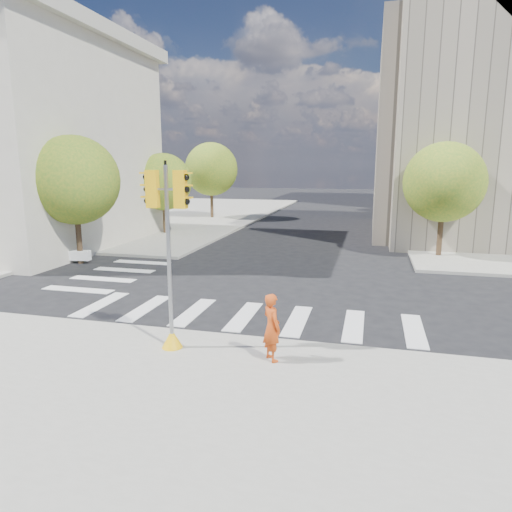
% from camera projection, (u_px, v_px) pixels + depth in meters
% --- Properties ---
extents(ground, '(160.00, 160.00, 0.00)m').
position_uv_depth(ground, '(261.00, 300.00, 17.09)').
color(ground, black).
rests_on(ground, ground).
extents(sidewalk_near, '(30.00, 14.00, 0.15)m').
position_uv_depth(sidewalk_near, '(83.00, 508.00, 6.63)').
color(sidewalk_near, gray).
rests_on(sidewalk_near, ground).
extents(sidewalk_far_left, '(28.00, 40.00, 0.15)m').
position_uv_depth(sidewalk_far_left, '(131.00, 213.00, 46.61)').
color(sidewalk_far_left, gray).
rests_on(sidewalk_far_left, ground).
extents(tree_lw_near, '(4.40, 4.40, 6.41)m').
position_uv_depth(tree_lw_near, '(75.00, 180.00, 22.60)').
color(tree_lw_near, '#382616').
rests_on(tree_lw_near, ground).
extents(tree_lw_mid, '(4.00, 4.00, 5.77)m').
position_uv_depth(tree_lw_mid, '(163.00, 182.00, 32.18)').
color(tree_lw_mid, '#382616').
rests_on(tree_lw_mid, ground).
extents(tree_lw_far, '(4.80, 4.80, 6.95)m').
position_uv_depth(tree_lw_far, '(211.00, 169.00, 41.53)').
color(tree_lw_far, '#382616').
rests_on(tree_lw_far, ground).
extents(tree_re_near, '(4.20, 4.20, 6.16)m').
position_uv_depth(tree_re_near, '(444.00, 182.00, 23.98)').
color(tree_re_near, '#382616').
rests_on(tree_re_near, ground).
extents(tree_re_mid, '(4.60, 4.60, 6.66)m').
position_uv_depth(tree_re_mid, '(422.00, 173.00, 35.33)').
color(tree_re_mid, '#382616').
rests_on(tree_re_mid, ground).
extents(tree_re_far, '(4.00, 4.00, 5.88)m').
position_uv_depth(tree_re_far, '(410.00, 175.00, 46.82)').
color(tree_re_far, '#382616').
rests_on(tree_re_far, ground).
extents(lamp_near, '(0.35, 0.18, 8.11)m').
position_uv_depth(lamp_near, '(444.00, 171.00, 27.56)').
color(lamp_near, black).
rests_on(lamp_near, sidewalk_far_right).
extents(lamp_far, '(0.35, 0.18, 8.11)m').
position_uv_depth(lamp_far, '(421.00, 169.00, 40.86)').
color(lamp_far, black).
rests_on(lamp_far, sidewalk_far_right).
extents(traffic_signal, '(1.06, 0.56, 4.93)m').
position_uv_depth(traffic_signal, '(169.00, 271.00, 11.86)').
color(traffic_signal, yellow).
rests_on(traffic_signal, sidewalk_near).
extents(photographer, '(0.73, 0.75, 1.73)m').
position_uv_depth(photographer, '(272.00, 327.00, 11.32)').
color(photographer, '#C64412').
rests_on(photographer, sidewalk_near).
extents(planter_wall, '(6.00, 1.18, 0.50)m').
position_uv_depth(planter_wall, '(35.00, 254.00, 23.66)').
color(planter_wall, white).
rests_on(planter_wall, sidewalk_left_near).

